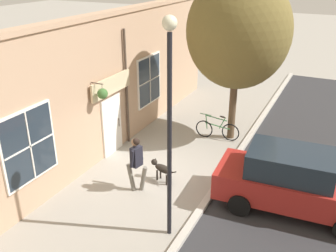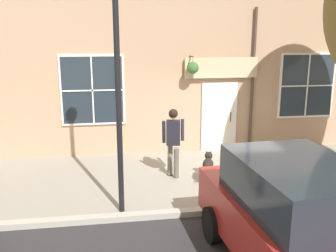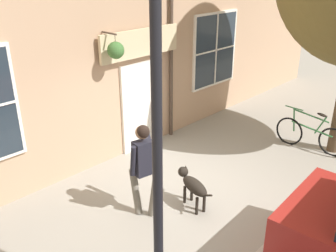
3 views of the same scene
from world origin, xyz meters
name	(u,v)px [view 3 (image 3 of 3)]	position (x,y,z in m)	size (l,w,h in m)	color
ground_plane	(188,193)	(0.00, 0.00, 0.00)	(90.00, 90.00, 0.00)	gray
storefront_facade	(108,50)	(-2.34, 0.02, 2.46)	(0.95, 18.00, 4.91)	tan
pedestrian_walking	(144,162)	(-0.12, -1.04, 1.06)	(0.68, 0.60, 1.75)	#6B665B
dog_on_leash	(193,185)	(0.32, -0.25, 0.45)	(1.06, 0.45, 0.67)	black
leaning_bicycle	(311,135)	(0.85, 3.46, 0.38)	(1.74, 0.20, 1.00)	black
street_lamp	(156,45)	(1.60, -2.39, 3.48)	(0.32, 0.32, 5.41)	black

